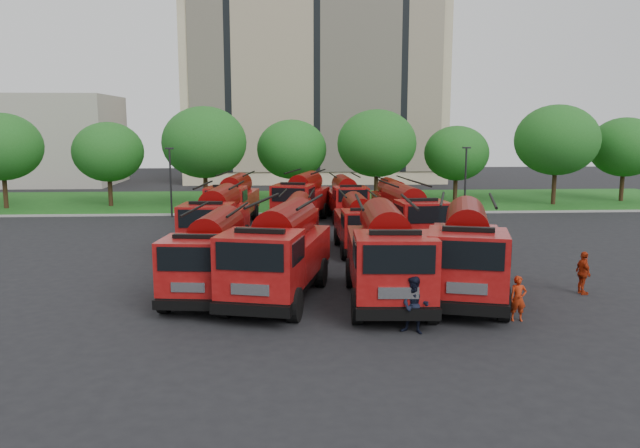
% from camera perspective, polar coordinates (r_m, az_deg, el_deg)
% --- Properties ---
extents(ground, '(140.00, 140.00, 0.00)m').
position_cam_1_polar(ground, '(29.85, -0.06, -4.03)').
color(ground, black).
rests_on(ground, ground).
extents(lawn, '(70.00, 16.00, 0.12)m').
position_cam_1_polar(lawn, '(55.46, -1.55, 2.14)').
color(lawn, '#144C14').
rests_on(lawn, ground).
extents(curb, '(70.00, 0.30, 0.14)m').
position_cam_1_polar(curb, '(47.43, -1.26, 0.97)').
color(curb, gray).
rests_on(curb, ground).
extents(apartment_building, '(30.00, 14.18, 25.00)m').
position_cam_1_polar(apartment_building, '(77.26, -0.57, 13.35)').
color(apartment_building, beige).
rests_on(apartment_building, ground).
extents(side_building, '(18.00, 12.00, 10.00)m').
position_cam_1_polar(side_building, '(78.37, -24.67, 6.98)').
color(side_building, gray).
rests_on(side_building, ground).
extents(tree_0, '(6.30, 6.30, 7.70)m').
position_cam_1_polar(tree_0, '(55.74, -27.09, 6.30)').
color(tree_0, '#382314').
rests_on(tree_0, ground).
extents(tree_1, '(5.71, 5.71, 6.98)m').
position_cam_1_polar(tree_1, '(54.02, -18.80, 6.25)').
color(tree_1, '#382314').
rests_on(tree_1, ground).
extents(tree_2, '(6.72, 6.72, 8.22)m').
position_cam_1_polar(tree_2, '(50.94, -10.53, 7.35)').
color(tree_2, '#382314').
rests_on(tree_2, ground).
extents(tree_3, '(5.88, 5.88, 7.19)m').
position_cam_1_polar(tree_3, '(53.07, -2.60, 6.83)').
color(tree_3, '#382314').
rests_on(tree_3, ground).
extents(tree_4, '(6.55, 6.55, 8.01)m').
position_cam_1_polar(tree_4, '(52.11, 5.20, 7.35)').
color(tree_4, '#382314').
rests_on(tree_4, ground).
extents(tree_5, '(5.46, 5.46, 6.68)m').
position_cam_1_polar(tree_5, '(54.57, 12.37, 6.34)').
color(tree_5, '#382314').
rests_on(tree_5, ground).
extents(tree_6, '(6.89, 6.89, 8.42)m').
position_cam_1_polar(tree_6, '(55.83, 20.83, 7.19)').
color(tree_6, '#382314').
rests_on(tree_6, ground).
extents(tree_7, '(6.05, 6.05, 7.39)m').
position_cam_1_polar(tree_7, '(60.77, 26.10, 6.33)').
color(tree_7, '#382314').
rests_on(tree_7, ground).
extents(lamp_post_0, '(0.60, 0.25, 5.11)m').
position_cam_1_polar(lamp_post_0, '(47.14, -13.51, 4.12)').
color(lamp_post_0, black).
rests_on(lamp_post_0, ground).
extents(lamp_post_1, '(0.60, 0.25, 5.11)m').
position_cam_1_polar(lamp_post_1, '(48.34, 13.16, 4.25)').
color(lamp_post_1, black).
rests_on(lamp_post_1, ground).
extents(fire_truck_0, '(3.29, 7.36, 3.24)m').
position_cam_1_polar(fire_truck_0, '(25.28, -9.91, -2.79)').
color(fire_truck_0, black).
rests_on(fire_truck_0, ground).
extents(fire_truck_1, '(4.56, 8.35, 3.61)m').
position_cam_1_polar(fire_truck_1, '(24.46, -3.74, -2.62)').
color(fire_truck_1, black).
rests_on(fire_truck_1, ground).
extents(fire_truck_2, '(3.31, 8.13, 3.63)m').
position_cam_1_polar(fire_truck_2, '(24.18, 6.11, -2.77)').
color(fire_truck_2, black).
rests_on(fire_truck_2, ground).
extents(fire_truck_3, '(4.80, 8.46, 3.65)m').
position_cam_1_polar(fire_truck_3, '(25.19, 13.21, -2.46)').
color(fire_truck_3, black).
rests_on(fire_truck_3, ground).
extents(fire_truck_4, '(3.29, 7.66, 3.39)m').
position_cam_1_polar(fire_truck_4, '(33.96, -9.44, 0.39)').
color(fire_truck_4, black).
rests_on(fire_truck_4, ground).
extents(fire_truck_5, '(2.91, 6.61, 2.92)m').
position_cam_1_polar(fire_truck_5, '(34.06, -2.24, 0.12)').
color(fire_truck_5, black).
rests_on(fire_truck_5, ground).
extents(fire_truck_6, '(2.41, 6.47, 2.94)m').
position_cam_1_polar(fire_truck_6, '(33.74, 3.60, 0.05)').
color(fire_truck_6, black).
rests_on(fire_truck_6, ground).
extents(fire_truck_7, '(3.23, 7.58, 3.36)m').
position_cam_1_polar(fire_truck_7, '(35.31, 8.08, 0.72)').
color(fire_truck_7, black).
rests_on(fire_truck_7, ground).
extents(fire_truck_8, '(3.34, 7.50, 3.30)m').
position_cam_1_polar(fire_truck_8, '(43.09, -7.93, 2.19)').
color(fire_truck_8, black).
rests_on(fire_truck_8, ground).
extents(fire_truck_9, '(4.42, 7.83, 3.38)m').
position_cam_1_polar(fire_truck_9, '(43.59, -1.67, 2.41)').
color(fire_truck_9, black).
rests_on(fire_truck_9, ground).
extents(fire_truck_10, '(2.69, 6.77, 3.04)m').
position_cam_1_polar(fire_truck_10, '(44.87, 2.40, 2.37)').
color(fire_truck_10, black).
rests_on(fire_truck_10, ground).
extents(fire_truck_11, '(2.67, 6.52, 2.91)m').
position_cam_1_polar(fire_truck_11, '(44.08, 6.90, 2.11)').
color(fire_truck_11, black).
rests_on(fire_truck_11, ground).
extents(firefighter_0, '(0.61, 0.46, 1.59)m').
position_cam_1_polar(firefighter_0, '(23.07, 17.56, -8.43)').
color(firefighter_0, '#98240B').
rests_on(firefighter_0, ground).
extents(firefighter_1, '(1.06, 0.85, 1.91)m').
position_cam_1_polar(firefighter_1, '(20.99, 8.61, -9.85)').
color(firefighter_1, black).
rests_on(firefighter_1, ground).
extents(firefighter_2, '(0.61, 1.04, 1.75)m').
position_cam_1_polar(firefighter_2, '(27.45, 22.82, -5.92)').
color(firefighter_2, '#98240B').
rests_on(firefighter_2, ground).
extents(firefighter_3, '(1.10, 1.08, 1.57)m').
position_cam_1_polar(firefighter_3, '(25.23, 15.70, -6.83)').
color(firefighter_3, black).
rests_on(firefighter_3, ground).
extents(firefighter_4, '(0.84, 0.68, 1.50)m').
position_cam_1_polar(firefighter_4, '(29.79, -11.26, -4.23)').
color(firefighter_4, '#98240B').
rests_on(firefighter_4, ground).
extents(firefighter_5, '(1.70, 1.24, 1.69)m').
position_cam_1_polar(firefighter_5, '(35.21, 8.42, -2.10)').
color(firefighter_5, '#98240B').
rests_on(firefighter_5, ground).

